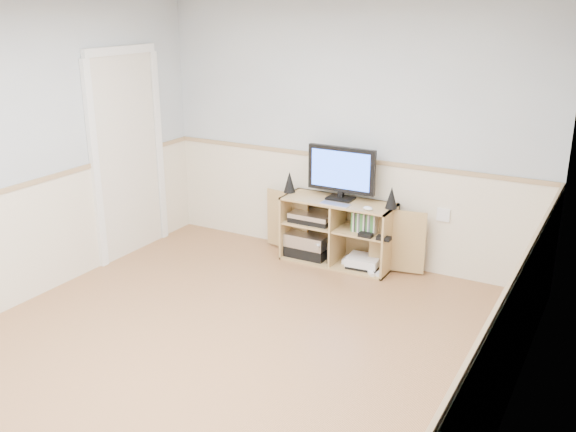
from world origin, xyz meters
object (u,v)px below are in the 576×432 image
at_px(media_cabinet, 340,230).
at_px(game_consoles, 363,262).
at_px(keyboard, 335,204).
at_px(monitor, 341,171).

relative_size(media_cabinet, game_consoles, 3.79).
bearing_deg(keyboard, monitor, 100.35).
height_order(media_cabinet, game_consoles, media_cabinet).
height_order(monitor, keyboard, monitor).
distance_m(monitor, game_consoles, 0.91).
xyz_separation_m(media_cabinet, game_consoles, (0.28, -0.06, -0.26)).
bearing_deg(game_consoles, keyboard, -153.60).
distance_m(keyboard, game_consoles, 0.65).
bearing_deg(media_cabinet, keyboard, -81.58).
xyz_separation_m(media_cabinet, monitor, (0.00, -0.00, 0.60)).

